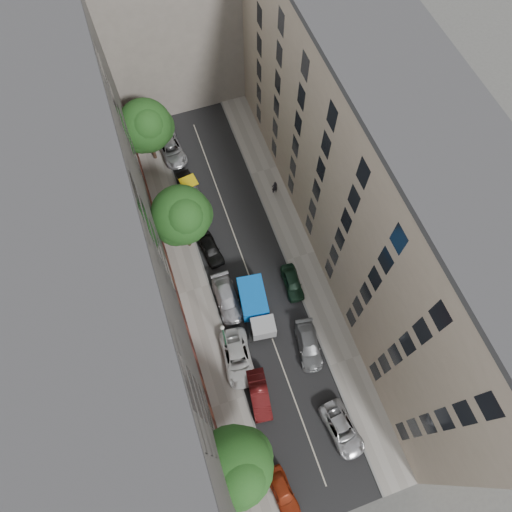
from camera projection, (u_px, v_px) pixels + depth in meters
name	position (u px, v px, depth m)	size (l,w,h in m)	color
ground	(248.00, 273.00, 44.73)	(120.00, 120.00, 0.00)	#4C4C49
road_surface	(248.00, 273.00, 44.72)	(8.00, 44.00, 0.02)	black
sidewalk_left	(194.00, 290.00, 43.89)	(3.00, 44.00, 0.15)	gray
sidewalk_right	(300.00, 256.00, 45.43)	(3.00, 44.00, 0.15)	gray
building_left	(107.00, 264.00, 34.16)	(8.00, 44.00, 20.00)	#4F4C4A
building_right	(374.00, 184.00, 37.25)	(8.00, 44.00, 20.00)	tan
building_endcap	(162.00, 9.00, 48.03)	(18.00, 12.00, 18.00)	gray
tarp_truck	(256.00, 307.00, 41.70)	(2.92, 5.91, 2.61)	black
car_left_0	(283.00, 492.00, 35.88)	(1.58, 3.94, 1.34)	maroon
car_left_1	(259.00, 395.00, 39.03)	(1.54, 4.42, 1.46)	#4B0F0F
car_left_2	(237.00, 358.00, 40.36)	(2.50, 5.42, 1.51)	silver
car_left_3	(227.00, 299.00, 42.77)	(2.06, 5.06, 1.47)	silver
car_left_4	(210.00, 249.00, 45.10)	(1.63, 4.06, 1.38)	black
car_left_5	(190.00, 188.00, 48.17)	(1.52, 4.36, 1.44)	black
car_left_6	(171.00, 149.00, 50.37)	(2.40, 5.20, 1.45)	#B4B4B9
car_right_0	(342.00, 429.00, 37.88)	(2.24, 4.85, 1.35)	#B1B1B6
car_right_1	(309.00, 346.00, 40.92)	(1.91, 4.70, 1.36)	slate
car_right_2	(292.00, 282.00, 43.58)	(1.56, 3.88, 1.32)	black
tree_near	(235.00, 468.00, 31.72)	(5.85, 5.65, 9.03)	#382619
tree_mid	(183.00, 217.00, 40.85)	(5.70, 5.49, 8.57)	#382619
tree_far	(147.00, 127.00, 46.11)	(5.68, 5.46, 7.82)	#382619
lamp_post	(224.00, 335.00, 37.91)	(0.36, 0.36, 6.25)	#1A5C37
pedestrian	(275.00, 187.00, 47.84)	(0.64, 0.42, 1.76)	black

